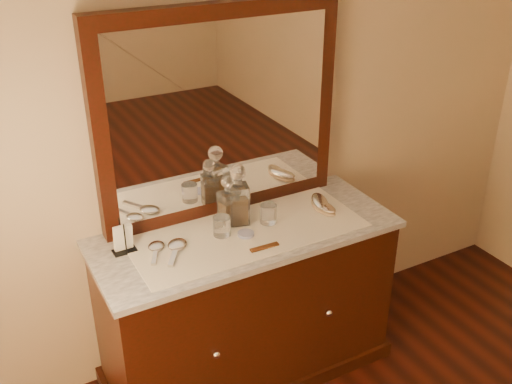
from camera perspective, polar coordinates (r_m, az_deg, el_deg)
dresser_cabinet at (r=3.03m, az=-0.92°, el=-10.86°), size 1.40×0.55×0.82m
dresser_plinth at (r=3.28m, az=-0.87°, el=-15.95°), size 1.46×0.59×0.08m
knob_left at (r=2.71m, az=-3.84°, el=-15.32°), size 0.04×0.04×0.04m
knob_right at (r=2.95m, az=7.00°, el=-11.45°), size 0.04×0.04×0.04m
marble_top at (r=2.79m, az=-0.98°, el=-4.00°), size 1.44×0.59×0.03m
mirror_frame at (r=2.77m, az=-3.45°, el=7.51°), size 1.20×0.08×1.00m
mirror_glass at (r=2.74m, az=-3.14°, el=7.30°), size 1.06×0.01×0.86m
lace_runner at (r=2.77m, az=-0.79°, el=-3.89°), size 1.10×0.45×0.00m
pin_dish at (r=2.74m, az=-0.99°, el=-4.05°), size 0.08×0.08×0.01m
comb at (r=2.65m, az=0.83°, el=-5.31°), size 0.14×0.03×0.01m
napkin_rack at (r=2.66m, az=-12.63°, el=-4.47°), size 0.10×0.07×0.15m
decanter_left at (r=2.80m, az=-2.72°, el=-1.24°), size 0.09×0.09×0.25m
decanter_right at (r=2.79m, az=-1.70°, el=-0.83°), size 0.11×0.11×0.30m
brush_near at (r=2.94m, az=6.54°, el=-1.51°), size 0.08×0.16×0.04m
brush_far at (r=2.98m, az=6.14°, el=-1.04°), size 0.13×0.19×0.05m
hand_mirror_outer at (r=2.67m, az=-9.58°, el=-5.34°), size 0.12×0.19×0.02m
hand_mirror_inner at (r=2.66m, az=-7.63°, el=-5.24°), size 0.16×0.22×0.02m
tumblers at (r=2.77m, az=-1.01°, el=-2.68°), size 0.33×0.08×0.09m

